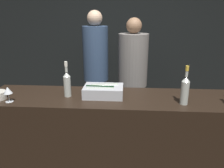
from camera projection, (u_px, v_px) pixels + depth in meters
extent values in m
cube|color=black|center=(120.00, 36.00, 3.82)|extent=(6.40, 0.06, 2.80)
cube|color=black|center=(112.00, 142.00, 2.25)|extent=(2.47, 0.59, 1.01)
cube|color=#B7BABF|center=(104.00, 91.00, 2.10)|extent=(0.37, 0.26, 0.10)
cylinder|color=#9EA899|center=(100.00, 91.00, 2.04)|extent=(0.26, 0.08, 0.06)
cylinder|color=black|center=(100.00, 89.00, 2.09)|extent=(0.27, 0.07, 0.06)
cylinder|color=#9EA899|center=(105.00, 87.00, 2.14)|extent=(0.27, 0.12, 0.07)
cylinder|color=silver|center=(9.00, 102.00, 1.98)|extent=(0.07, 0.07, 0.00)
cylinder|color=silver|center=(9.00, 97.00, 1.96)|extent=(0.01, 0.01, 0.08)
cone|color=silver|center=(8.00, 90.00, 1.94)|extent=(0.08, 0.08, 0.06)
cylinder|color=#B2B7AD|center=(185.00, 93.00, 1.90)|extent=(0.07, 0.07, 0.21)
cone|color=#B2B7AD|center=(186.00, 79.00, 1.86)|extent=(0.07, 0.07, 0.04)
cylinder|color=#B2B7AD|center=(187.00, 71.00, 1.84)|extent=(0.02, 0.02, 0.10)
cylinder|color=gold|center=(187.00, 68.00, 1.83)|extent=(0.03, 0.03, 0.04)
cylinder|color=#B2B7AD|center=(67.00, 86.00, 2.08)|extent=(0.07, 0.07, 0.20)
cone|color=#B2B7AD|center=(67.00, 74.00, 2.05)|extent=(0.07, 0.07, 0.04)
cylinder|color=#B2B7AD|center=(66.00, 67.00, 2.02)|extent=(0.03, 0.03, 0.10)
cylinder|color=white|center=(66.00, 64.00, 2.02)|extent=(0.03, 0.03, 0.05)
cube|color=black|center=(132.00, 110.00, 3.28)|extent=(0.31, 0.23, 0.79)
cylinder|color=slate|center=(133.00, 60.00, 3.05)|extent=(0.41, 0.41, 0.73)
sphere|color=#997051|center=(134.00, 26.00, 2.90)|extent=(0.21, 0.21, 0.21)
cube|color=black|center=(97.00, 106.00, 3.36)|extent=(0.27, 0.20, 0.85)
cylinder|color=#334766|center=(96.00, 54.00, 3.11)|extent=(0.36, 0.36, 0.77)
sphere|color=beige|center=(95.00, 18.00, 2.96)|extent=(0.21, 0.21, 0.21)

